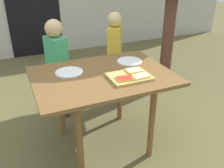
{
  "coord_description": "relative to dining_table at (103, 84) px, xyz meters",
  "views": [
    {
      "loc": [
        -0.69,
        -1.78,
        1.59
      ],
      "look_at": [
        0.09,
        0.0,
        0.62
      ],
      "focal_mm": 39.99,
      "sensor_mm": 36.0,
      "label": 1
    }
  ],
  "objects": [
    {
      "name": "plate_white_left",
      "position": [
        -0.25,
        0.14,
        0.1
      ],
      "size": [
        0.24,
        0.24,
        0.01
      ],
      "primitive_type": "cylinder",
      "color": "white",
      "rests_on": "dining_table"
    },
    {
      "name": "child_right",
      "position": [
        0.44,
        0.73,
        -0.02
      ],
      "size": [
        0.24,
        0.28,
        1.09
      ],
      "color": "#331F44",
      "rests_on": "ground"
    },
    {
      "name": "dining_table",
      "position": [
        0.0,
        0.0,
        0.0
      ],
      "size": [
        1.15,
        0.85,
        0.73
      ],
      "color": "brown",
      "rests_on": "ground"
    },
    {
      "name": "plate_white_right",
      "position": [
        0.34,
        0.17,
        0.1
      ],
      "size": [
        0.24,
        0.24,
        0.01
      ],
      "primitive_type": "cylinder",
      "color": "white",
      "rests_on": "dining_table"
    },
    {
      "name": "pizza_slice_near_right",
      "position": [
        0.24,
        -0.21,
        0.12
      ],
      "size": [
        0.14,
        0.11,
        0.01
      ],
      "color": "gold",
      "rests_on": "cutting_board"
    },
    {
      "name": "cutting_board",
      "position": [
        0.18,
        -0.16,
        0.1
      ],
      "size": [
        0.34,
        0.26,
        0.02
      ],
      "primitive_type": "cube",
      "color": "tan",
      "rests_on": "dining_table"
    },
    {
      "name": "pizza_slice_near_left",
      "position": [
        0.11,
        -0.21,
        0.12
      ],
      "size": [
        0.14,
        0.11,
        0.01
      ],
      "color": "gold",
      "rests_on": "cutting_board"
    },
    {
      "name": "ground_plane",
      "position": [
        0.0,
        0.0,
        -0.64
      ],
      "size": [
        16.0,
        16.0,
        0.0
      ],
      "primitive_type": "plane",
      "color": "brown"
    },
    {
      "name": "child_left",
      "position": [
        -0.24,
        0.67,
        -0.02
      ],
      "size": [
        0.21,
        0.27,
        1.08
      ],
      "color": "#433838",
      "rests_on": "ground"
    },
    {
      "name": "pizza_slice_far_right",
      "position": [
        0.25,
        -0.09,
        0.12
      ],
      "size": [
        0.14,
        0.1,
        0.01
      ],
      "color": "gold",
      "rests_on": "cutting_board"
    }
  ]
}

